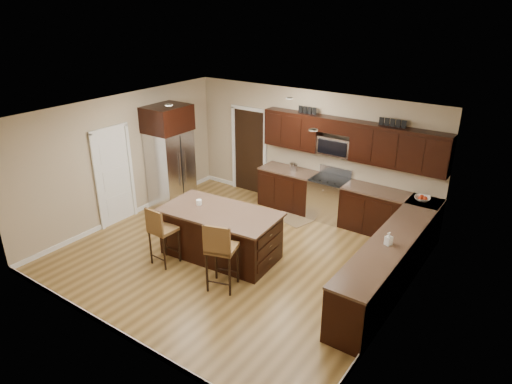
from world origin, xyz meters
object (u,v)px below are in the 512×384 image
Objects in this scene: range at (329,198)px; refrigerator at (170,156)px; stool_right at (220,249)px; stool_left at (160,230)px; island at (221,235)px.

range is 0.47× the size of refrigerator.
stool_right is 0.53× the size of refrigerator.
refrigerator is (-1.70, 2.00, 0.51)m from stool_left.
island is at bearing 111.36° from stool_right.
island is 1.83× the size of stool_right.
range is at bearing 65.78° from island.
refrigerator is at bearing 129.11° from stool_right.
stool_left reaches higher than range.
stool_right reaches higher than island.
refrigerator is at bearing 132.18° from stool_left.
stool_right is (1.37, -0.00, 0.07)m from stool_left.
range is 0.49× the size of island.
stool_left is 1.37m from stool_right.
island is at bearing -25.81° from refrigerator.
refrigerator is (-2.38, 1.15, 0.78)m from island.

